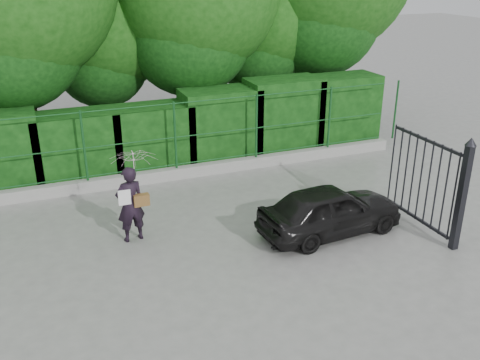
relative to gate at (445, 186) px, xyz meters
name	(u,v)px	position (x,y,z in m)	size (l,w,h in m)	color
ground	(220,263)	(-4.60, 0.72, -1.19)	(80.00, 80.00, 0.00)	gray
kerb	(162,175)	(-4.60, 5.22, -1.04)	(14.00, 0.25, 0.30)	#9E9E99
fence	(168,136)	(-4.38, 5.22, 0.01)	(14.13, 0.06, 1.80)	#144A1D
hedge	(154,133)	(-4.53, 6.22, -0.16)	(14.20, 1.20, 2.25)	black
gate	(445,186)	(0.00, 0.00, 0.00)	(0.22, 2.33, 2.36)	black
woman	(133,182)	(-5.86, 2.33, 0.08)	(0.95, 0.97, 1.92)	black
car	(330,210)	(-2.00, 1.05, -0.65)	(1.27, 3.15, 1.07)	black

